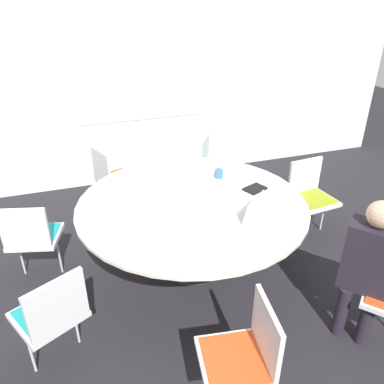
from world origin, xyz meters
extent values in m
plane|color=black|center=(0.00, 0.00, 0.00)|extent=(16.00, 16.00, 0.00)
cube|color=silver|center=(0.00, 2.25, 1.35)|extent=(8.00, 0.06, 2.70)
cube|color=white|center=(0.00, 2.21, 1.55)|extent=(1.80, 0.01, 1.30)
cylinder|color=#333333|center=(0.00, 0.00, 0.01)|extent=(0.58, 0.58, 0.02)
cylinder|color=#333333|center=(0.00, 0.00, 0.37)|extent=(0.14, 0.14, 0.71)
cylinder|color=silver|center=(0.00, 0.00, 0.74)|extent=(2.12, 2.12, 0.03)
cylinder|color=silver|center=(1.03, -1.22, 0.21)|extent=(0.02, 0.02, 0.41)
cube|color=silver|center=(1.47, 0.14, 0.43)|extent=(0.48, 0.46, 0.04)
cube|color=olive|center=(1.47, 0.14, 0.46)|extent=(0.42, 0.40, 0.01)
cube|color=silver|center=(1.45, 0.33, 0.65)|extent=(0.42, 0.07, 0.40)
cylinder|color=silver|center=(1.65, 0.16, 0.21)|extent=(0.02, 0.02, 0.41)
cylinder|color=silver|center=(1.29, 0.12, 0.21)|extent=(0.02, 0.02, 0.41)
cube|color=silver|center=(0.79, 1.25, 0.43)|extent=(0.59, 0.60, 0.04)
cube|color=teal|center=(0.79, 1.25, 0.46)|extent=(0.52, 0.53, 0.01)
cube|color=silver|center=(0.63, 1.35, 0.65)|extent=(0.25, 0.37, 0.40)
cylinder|color=silver|center=(0.89, 1.40, 0.21)|extent=(0.02, 0.02, 0.41)
cylinder|color=silver|center=(0.70, 1.09, 0.21)|extent=(0.02, 0.02, 0.41)
cube|color=silver|center=(-0.50, 1.39, 0.43)|extent=(0.54, 0.56, 0.04)
cube|color=#E04C1E|center=(-0.50, 1.39, 0.46)|extent=(0.48, 0.49, 0.01)
cube|color=silver|center=(-0.69, 1.32, 0.65)|extent=(0.17, 0.40, 0.40)
cylinder|color=silver|center=(-0.56, 1.56, 0.21)|extent=(0.02, 0.02, 0.41)
cylinder|color=silver|center=(-0.44, 1.22, 0.21)|extent=(0.02, 0.02, 0.41)
cube|color=silver|center=(-1.43, 0.38, 0.43)|extent=(0.53, 0.52, 0.04)
cube|color=teal|center=(-1.43, 0.38, 0.46)|extent=(0.47, 0.46, 0.01)
cube|color=silver|center=(-1.48, 0.19, 0.65)|extent=(0.41, 0.14, 0.40)
cylinder|color=silver|center=(-1.60, 0.43, 0.21)|extent=(0.02, 0.02, 0.41)
cylinder|color=silver|center=(-1.25, 0.33, 0.21)|extent=(0.02, 0.02, 0.41)
cube|color=silver|center=(-1.31, -0.68, 0.43)|extent=(0.58, 0.58, 0.04)
cube|color=teal|center=(-1.31, -0.68, 0.46)|extent=(0.51, 0.51, 0.01)
cube|color=silver|center=(-1.22, -0.85, 0.65)|extent=(0.38, 0.22, 0.40)
cylinder|color=silver|center=(-1.47, -0.76, 0.21)|extent=(0.02, 0.02, 0.41)
cylinder|color=silver|center=(-1.15, -0.60, 0.21)|extent=(0.02, 0.02, 0.41)
cube|color=silver|center=(-0.22, -1.46, 0.43)|extent=(0.48, 0.50, 0.04)
cube|color=#E04C1E|center=(-0.22, -1.46, 0.46)|extent=(0.42, 0.44, 0.01)
cube|color=silver|center=(-0.03, -1.49, 0.65)|extent=(0.09, 0.42, 0.40)
cylinder|color=silver|center=(-0.20, -1.28, 0.21)|extent=(0.02, 0.02, 0.41)
cylinder|color=#231E28|center=(0.98, -1.31, 0.23)|extent=(0.10, 0.10, 0.45)
cylinder|color=#231E28|center=(0.86, -1.17, 0.23)|extent=(0.10, 0.10, 0.45)
cube|color=#231E28|center=(0.99, -1.17, 0.73)|extent=(0.40, 0.42, 0.55)
sphere|color=tan|center=(0.99, -1.17, 1.10)|extent=(0.20, 0.20, 0.20)
cube|color=silver|center=(0.33, -0.38, 0.77)|extent=(0.38, 0.37, 0.02)
cube|color=silver|center=(0.39, -0.46, 0.87)|extent=(0.29, 0.25, 0.20)
cube|color=black|center=(0.38, -0.45, 0.87)|extent=(0.25, 0.22, 0.17)
cube|color=black|center=(0.66, 0.03, 0.77)|extent=(0.25, 0.22, 0.02)
cylinder|color=#33669E|center=(0.43, 0.40, 0.80)|extent=(0.09, 0.09, 0.09)
cube|color=#661E56|center=(0.50, 1.61, 0.14)|extent=(0.36, 0.16, 0.28)
camera|label=1|loc=(-0.97, -2.85, 2.45)|focal=35.00mm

